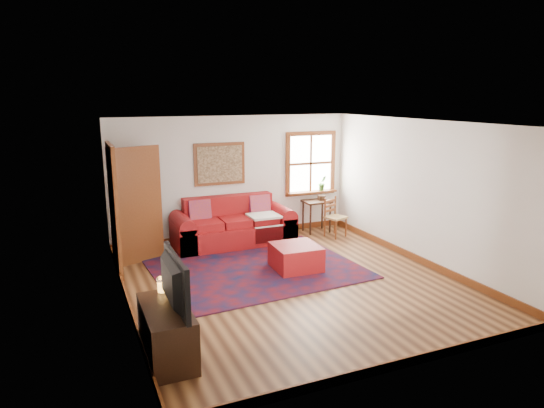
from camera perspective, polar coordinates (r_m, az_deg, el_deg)
name	(u,v)px	position (r m, az deg, el deg)	size (l,w,h in m)	color
ground	(290,282)	(7.80, 2.18, -9.12)	(5.50, 5.50, 0.00)	#432312
room_envelope	(291,179)	(7.36, 2.24, 2.95)	(5.04, 5.54, 2.52)	silver
window	(312,170)	(10.58, 4.75, 4.05)	(1.18, 0.20, 1.38)	white
doorway	(129,205)	(8.57, -16.51, -0.14)	(0.89, 1.08, 2.14)	black
framed_artwork	(220,164)	(9.76, -6.17, 4.70)	(1.05, 0.07, 0.85)	brown
persian_rug	(256,268)	(8.34, -1.88, -7.57)	(3.33, 2.66, 0.02)	#520B12
red_leather_sofa	(233,229)	(9.66, -4.60, -2.90)	(2.36, 0.98, 0.92)	maroon
red_ottoman	(296,257)	(8.26, 2.82, -6.28)	(0.75, 0.75, 0.43)	maroon
side_table	(317,206)	(10.44, 5.28, -0.25)	(0.57, 0.43, 0.69)	black
ladder_back_chair	(334,216)	(10.19, 7.29, -1.36)	(0.48, 0.47, 0.82)	tan
media_cabinet	(167,332)	(5.74, -12.28, -14.53)	(0.49, 1.09, 0.60)	black
television	(167,282)	(5.46, -12.30, -8.99)	(1.06, 0.14, 0.61)	black
candle_hurricane	(162,285)	(5.99, -12.80, -9.32)	(0.12, 0.12, 0.18)	silver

